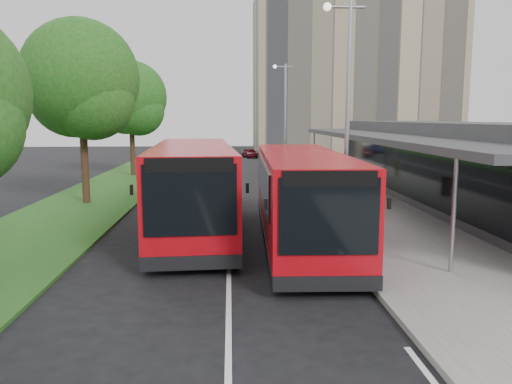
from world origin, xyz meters
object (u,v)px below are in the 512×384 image
bus_second (193,187)px  car_near (250,153)px  litter_bin (332,186)px  tree_mid (81,86)px  bus_main (302,197)px  bollard (304,169)px  car_far (223,149)px  lamp_post_near (346,103)px  lamp_post_far (284,111)px  tree_far (131,102)px

bus_second → car_near: 35.19m
bus_second → litter_bin: bus_second is taller
tree_mid → bus_main: bearing=-41.0°
bollard → car_far: bollard is taller
tree_mid → car_near: (9.20, 28.83, -5.21)m
litter_bin → bus_second: bearing=-133.1°
tree_mid → bollard: tree_mid is taller
lamp_post_near → lamp_post_far: (0.00, 20.00, 0.00)m
bollard → car_near: (-2.98, 19.27, -0.21)m
bus_second → litter_bin: 9.87m
tree_mid → bus_main: tree_mid is taller
lamp_post_far → bus_second: (-5.43, -19.11, -3.06)m
tree_mid → car_near: bearing=72.3°
litter_bin → car_far: size_ratio=0.29×
lamp_post_near → bollard: bearing=86.3°
bus_second → car_far: (0.58, 40.82, -1.08)m
lamp_post_near → lamp_post_far: size_ratio=1.00×
lamp_post_near → litter_bin: size_ratio=7.87×
tree_far → bus_second: tree_far is taller
tree_mid → car_far: tree_mid is taller
lamp_post_far → litter_bin: (1.28, -11.95, -4.06)m
bus_second → litter_bin: bearing=43.5°
lamp_post_far → tree_mid: bearing=-130.7°
bus_main → litter_bin: bus_main is taller
bus_main → bollard: 18.01m
bus_main → car_near: size_ratio=3.61×
bus_second → bollard: bus_second is taller
lamp_post_far → bus_main: (-1.68, -21.17, -3.15)m
car_far → tree_mid: bearing=-116.2°
lamp_post_far → bollard: bearing=-72.6°
bus_second → bollard: size_ratio=10.11×
bus_main → lamp_post_far: bearing=87.0°
litter_bin → lamp_post_far: bearing=96.1°
tree_far → bus_second: (5.69, -18.17, -3.68)m
tree_mid → bollard: (12.19, 9.55, -5.00)m
bus_main → litter_bin: size_ratio=10.72×
car_near → tree_far: bearing=-131.9°
tree_far → bollard: bearing=-11.3°
lamp_post_near → litter_bin: lamp_post_near is taller
bus_main → car_near: bearing=91.9°
tree_mid → bollard: bearing=38.1°
lamp_post_far → litter_bin: lamp_post_far is taller
bus_main → tree_far: bearing=116.6°
tree_mid → car_near: size_ratio=2.94×
bus_second → car_far: 40.84m
lamp_post_far → bus_second: 20.11m
litter_bin → car_near: 28.01m
lamp_post_near → car_far: size_ratio=2.28×
bus_main → bollard: (2.74, 17.78, -0.85)m
lamp_post_near → bollard: 17.11m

